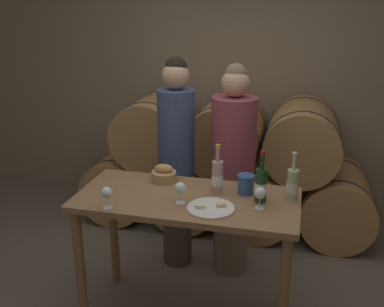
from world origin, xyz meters
The scene contains 14 objects.
stone_wall_back centered at (0.00, 2.04, 1.60)m, with size 10.00×0.12×3.20m.
barrel_stack centered at (0.00, 1.48, 0.58)m, with size 2.76×0.88×1.25m.
tasting_table centered at (0.00, 0.00, 0.78)m, with size 1.43×0.66×0.92m.
person_left centered at (-0.26, 0.67, 0.91)m, with size 0.29×0.29×1.72m.
person_right centered at (0.19, 0.67, 0.86)m, with size 0.34×0.34×1.69m.
wine_bottle_red centered at (0.46, 0.05, 1.04)m, with size 0.08×0.08×0.33m.
wine_bottle_white centered at (0.65, 0.12, 1.03)m, with size 0.08×0.08×0.32m.
wine_bottle_rose centered at (0.18, 0.11, 1.04)m, with size 0.08×0.08×0.33m.
blue_crock centered at (0.36, 0.15, 0.99)m, with size 0.11×0.11×0.13m.
bread_basket centered at (-0.22, 0.22, 0.97)m, with size 0.17×0.17×0.12m.
cheese_plate centered at (0.18, -0.14, 0.93)m, with size 0.29×0.29×0.04m.
wine_glass_far_left centered at (-0.43, -0.28, 1.02)m, with size 0.07×0.07×0.14m.
wine_glass_left centered at (-0.02, -0.10, 1.02)m, with size 0.07×0.07×0.14m.
wine_glass_center centered at (0.47, -0.05, 1.02)m, with size 0.07×0.07×0.14m.
Camera 1 is at (0.67, -2.54, 2.13)m, focal length 42.00 mm.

